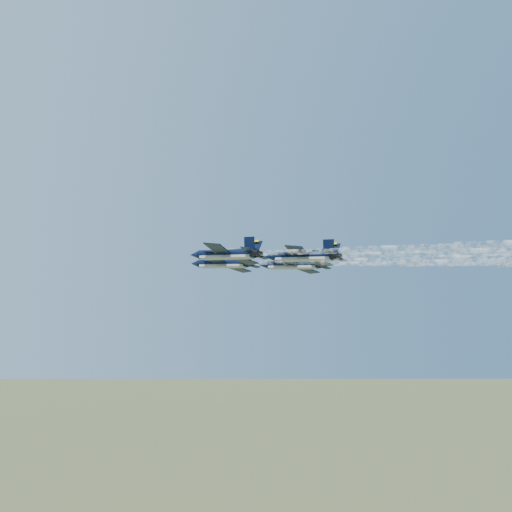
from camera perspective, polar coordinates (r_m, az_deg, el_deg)
jet_lead at (r=122.73m, az=-3.45°, el=-0.75°), size 13.02×17.91×4.52m
jet_left at (r=107.50m, az=-3.11°, el=0.18°), size 13.02×17.91×4.52m
jet_right at (r=125.13m, az=3.60°, el=-0.88°), size 13.02×17.91×4.52m
jet_slot at (r=110.71m, az=4.63°, el=-0.03°), size 13.02×17.91×4.52m
smoke_trail_lead at (r=96.39m, az=22.12°, el=1.60°), size 22.84×70.21×2.59m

